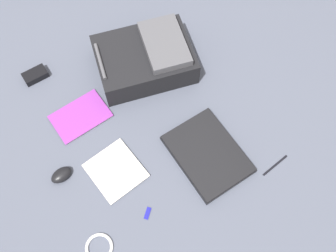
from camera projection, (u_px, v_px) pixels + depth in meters
The scene contains 10 objects.
ground_plane at pixel (154, 124), 1.75m from camera, with size 3.36×3.36×0.00m, color #4C5160.
backpack at pixel (146, 58), 1.82m from camera, with size 0.39×0.49×0.17m.
laptop at pixel (208, 154), 1.67m from camera, with size 0.39×0.31×0.03m.
book_blue at pixel (80, 116), 1.76m from camera, with size 0.21×0.28×0.01m.
book_manual at pixel (116, 171), 1.65m from camera, with size 0.26×0.25×0.01m.
computer_mouse at pixel (61, 175), 1.63m from camera, with size 0.06×0.09×0.04m, color black.
cable_coil at pixel (99, 247), 1.52m from camera, with size 0.11×0.11×0.01m, color silver.
power_brick at pixel (35, 75), 1.84m from camera, with size 0.07×0.11×0.03m, color black.
pen_black at pixel (275, 165), 1.66m from camera, with size 0.01×0.01×0.14m, color black.
usb_stick at pixel (148, 213), 1.58m from camera, with size 0.02×0.05×0.01m, color #191999.
Camera 1 is at (-0.70, 0.27, 1.58)m, focal length 41.15 mm.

